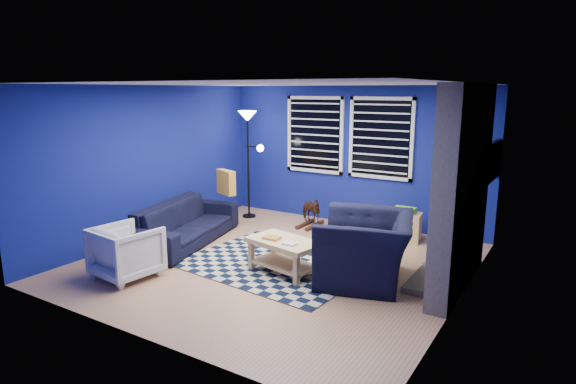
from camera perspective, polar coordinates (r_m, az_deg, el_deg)
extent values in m
plane|color=tan|center=(6.96, -1.28, -8.36)|extent=(5.00, 5.00, 0.00)
plane|color=white|center=(6.53, -1.38, 12.68)|extent=(5.00, 5.00, 0.00)
plane|color=navy|center=(8.81, 7.58, 4.26)|extent=(5.00, 0.00, 5.00)
plane|color=navy|center=(8.25, -16.09, 3.37)|extent=(0.00, 5.00, 5.00)
plane|color=navy|center=(5.70, 20.27, -0.64)|extent=(0.00, 5.00, 5.00)
cube|color=gray|center=(6.20, 20.04, 0.36)|extent=(0.26, 2.00, 2.50)
cube|color=black|center=(6.46, 18.25, -7.34)|extent=(0.04, 0.70, 0.60)
cube|color=gray|center=(6.60, 16.96, -9.73)|extent=(0.50, 1.20, 0.08)
cube|color=black|center=(9.08, 3.24, 6.80)|extent=(1.05, 0.02, 1.30)
cube|color=white|center=(9.04, 3.26, 11.09)|extent=(1.17, 0.05, 0.06)
cube|color=white|center=(9.16, 3.16, 2.56)|extent=(1.17, 0.05, 0.06)
cube|color=black|center=(8.54, 10.97, 6.27)|extent=(1.05, 0.02, 1.30)
cube|color=white|center=(8.50, 11.13, 10.83)|extent=(1.17, 0.05, 0.06)
cube|color=white|center=(8.63, 10.77, 1.77)|extent=(1.17, 0.05, 0.06)
cube|color=black|center=(7.63, 23.06, 3.34)|extent=(0.06, 1.00, 0.58)
cube|color=black|center=(7.63, 22.80, 3.36)|extent=(0.01, 0.92, 0.50)
cube|color=black|center=(6.93, -1.21, -8.40)|extent=(2.68, 2.23, 0.02)
imported|color=black|center=(7.92, -12.11, -3.60)|extent=(2.38, 1.37, 0.65)
imported|color=black|center=(6.31, 9.15, -6.58)|extent=(1.60, 1.49, 0.86)
imported|color=gray|center=(6.69, -18.58, -6.72)|extent=(0.83, 0.84, 0.70)
imported|color=#442615|center=(8.65, 2.62, -2.13)|extent=(0.47, 0.63, 0.48)
cube|color=#DFB27D|center=(6.44, -0.45, -5.97)|extent=(1.08, 0.75, 0.07)
cube|color=#DFB27D|center=(6.54, -0.44, -8.51)|extent=(0.97, 0.65, 0.03)
cube|color=#B17032|center=(6.46, -1.94, -5.45)|extent=(0.25, 0.20, 0.03)
cube|color=silver|center=(6.24, 0.19, -6.13)|extent=(0.20, 0.16, 0.03)
cube|color=#DFB27D|center=(6.56, -4.57, -7.77)|extent=(0.08, 0.08, 0.39)
cube|color=#DFB27D|center=(6.14, 1.79, -9.17)|extent=(0.08, 0.08, 0.39)
cube|color=#DFB27D|center=(6.90, -2.41, -6.73)|extent=(0.08, 0.08, 0.39)
cube|color=#DFB27D|center=(6.50, 3.73, -7.96)|extent=(0.08, 0.08, 0.39)
cube|color=#DFB27D|center=(8.11, 13.50, -4.02)|extent=(0.59, 0.43, 0.46)
cube|color=black|center=(8.11, 13.50, -4.02)|extent=(0.51, 0.39, 0.37)
cube|color=#6FE31A|center=(8.04, 13.60, -2.14)|extent=(0.37, 0.30, 0.09)
cylinder|color=black|center=(9.42, -4.63, -2.83)|extent=(0.26, 0.26, 0.03)
cylinder|color=black|center=(9.22, -4.73, 2.85)|extent=(0.04, 0.04, 1.90)
cone|color=white|center=(9.12, -4.83, 8.96)|extent=(0.34, 0.34, 0.19)
sphere|color=white|center=(8.94, -3.31, 5.21)|extent=(0.13, 0.13, 0.13)
cube|color=gold|center=(8.35, -7.35, 1.15)|extent=(0.46, 0.29, 0.42)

